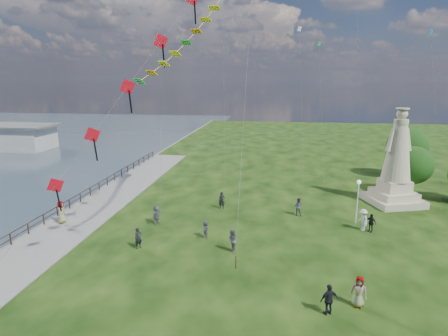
% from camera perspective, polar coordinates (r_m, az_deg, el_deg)
% --- Properties ---
extents(waterfront, '(200.00, 200.00, 1.51)m').
position_cam_1_polar(waterfront, '(35.49, -23.36, -7.63)').
color(waterfront, '#2E3945').
rests_on(waterfront, ground).
extents(statue, '(5.80, 5.80, 9.37)m').
position_cam_1_polar(statue, '(39.94, 24.76, -0.08)').
color(statue, beige).
rests_on(statue, ground).
extents(lamppost, '(0.36, 0.36, 3.85)m').
position_cam_1_polar(lamppost, '(33.30, 19.77, -3.50)').
color(lamppost, silver).
rests_on(lamppost, ground).
extents(tree_row, '(8.13, 13.52, 6.39)m').
position_cam_1_polar(tree_row, '(47.61, 27.53, 1.61)').
color(tree_row, '#382314').
rests_on(tree_row, ground).
extents(person_0, '(0.65, 0.68, 1.57)m').
position_cam_1_polar(person_0, '(28.22, -12.93, -10.38)').
color(person_0, black).
rests_on(person_0, ground).
extents(person_1, '(0.83, 1.00, 1.76)m').
position_cam_1_polar(person_1, '(26.86, 1.24, -11.06)').
color(person_1, '#595960').
rests_on(person_1, ground).
extents(person_3, '(1.13, 0.90, 1.72)m').
position_cam_1_polar(person_3, '(21.28, 15.70, -18.73)').
color(person_3, black).
rests_on(person_3, ground).
extents(person_4, '(0.97, 0.73, 1.76)m').
position_cam_1_polar(person_4, '(22.36, 19.85, -17.29)').
color(person_4, '#595960').
rests_on(person_4, ground).
extents(person_5, '(0.96, 1.68, 1.71)m').
position_cam_1_polar(person_5, '(32.40, -10.25, -6.95)').
color(person_5, '#595960').
rests_on(person_5, ground).
extents(person_6, '(0.64, 0.45, 1.65)m').
position_cam_1_polar(person_6, '(35.46, -0.34, -4.97)').
color(person_6, black).
rests_on(person_6, ground).
extents(person_7, '(0.90, 0.66, 1.68)m').
position_cam_1_polar(person_7, '(34.51, 11.22, -5.74)').
color(person_7, '#595960').
rests_on(person_7, ground).
extents(person_8, '(0.91, 1.28, 1.79)m').
position_cam_1_polar(person_8, '(32.59, 20.43, -7.41)').
color(person_8, silver).
rests_on(person_8, ground).
extents(person_9, '(0.97, 0.93, 1.52)m').
position_cam_1_polar(person_9, '(32.58, 21.47, -7.77)').
color(person_9, black).
rests_on(person_9, ground).
extents(person_10, '(0.76, 1.05, 1.94)m').
position_cam_1_polar(person_10, '(34.67, -23.56, -6.32)').
color(person_10, '#595960').
rests_on(person_10, ground).
extents(person_11, '(0.66, 1.37, 1.44)m').
position_cam_1_polar(person_11, '(29.27, -2.83, -9.29)').
color(person_11, '#595960').
rests_on(person_11, ground).
extents(red_kite_train, '(10.78, 9.35, 17.93)m').
position_cam_1_polar(red_kite_train, '(25.63, -14.94, 10.87)').
color(red_kite_train, black).
rests_on(red_kite_train, ground).
extents(small_kites, '(27.72, 14.56, 23.27)m').
position_cam_1_polar(small_kites, '(42.96, 10.99, 16.19)').
color(small_kites, teal).
rests_on(small_kites, ground).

